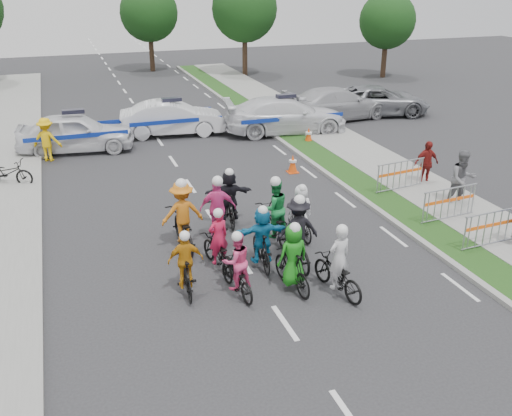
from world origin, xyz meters
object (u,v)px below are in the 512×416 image
object	(u,v)px
barrier_1	(449,205)
barrier_2	(400,177)
spectator_2	(426,163)
rider_0	(338,270)
marshal_hiviz	(47,140)
rider_10	(183,221)
police_car_0	(76,132)
rider_2	(236,271)
tree_1	(245,9)
cone_1	(309,135)
rider_3	(186,269)
tree_4	(149,13)
rider_7	(300,217)
rider_8	(274,217)
rider_1	(293,263)
police_car_2	(286,115)
barrier_0	(492,230)
rider_4	(297,238)
tree_2	(387,21)
civilian_suv	(378,100)
civilian_sedan	(338,104)
rider_11	(229,200)
rider_5	(262,241)
cone_0	(293,164)
police_car_1	(173,118)
spectator_1	(462,179)
rider_6	(218,248)
rider_9	(218,217)

from	to	relation	value
barrier_1	barrier_2	xyz separation A→B (m)	(0.00, 2.68, 0.00)
spectator_2	barrier_2	xyz separation A→B (m)	(-1.24, -0.31, -0.25)
rider_0	marshal_hiviz	distance (m)	14.44
rider_10	police_car_0	world-z (taller)	rider_10
rider_2	rider_0	bearing A→B (deg)	153.83
spectator_2	tree_1	size ratio (longest dim) A/B	0.24
marshal_hiviz	cone_1	size ratio (longest dim) A/B	2.50
rider_3	tree_4	bearing A→B (deg)	-94.48
rider_7	barrier_2	xyz separation A→B (m)	(4.69, 2.19, -0.09)
rider_8	cone_1	world-z (taller)	rider_8
rider_1	rider_7	bearing A→B (deg)	-123.54
rider_3	police_car_2	world-z (taller)	same
rider_1	tree_4	bearing A→B (deg)	-100.54
rider_7	barrier_0	distance (m)	5.26
rider_8	cone_1	size ratio (longest dim) A/B	2.83
cone_1	rider_4	bearing A→B (deg)	-115.75
tree_2	rider_4	bearing A→B (deg)	-125.30
civilian_suv	civilian_sedan	bearing A→B (deg)	110.08
rider_1	tree_1	world-z (taller)	tree_1
rider_10	rider_11	bearing A→B (deg)	-147.54
rider_1	rider_2	size ratio (longest dim) A/B	1.05
rider_7	rider_8	world-z (taller)	rider_8
rider_7	barrier_1	size ratio (longest dim) A/B	0.83
rider_5	rider_3	bearing A→B (deg)	21.46
rider_8	cone_0	distance (m)	5.99
police_car_1	tree_4	world-z (taller)	tree_4
rider_8	rider_11	distance (m)	1.77
spectator_2	marshal_hiviz	size ratio (longest dim) A/B	0.93
rider_7	cone_1	xyz separation A→B (m)	(4.20, 8.75, -0.31)
barrier_2	rider_1	bearing A→B (deg)	-141.55
spectator_1	tree_1	world-z (taller)	tree_1
rider_6	police_car_2	size ratio (longest dim) A/B	0.31
marshal_hiviz	cone_0	bearing A→B (deg)	174.93
rider_4	rider_5	xyz separation A→B (m)	(-0.91, 0.18, -0.02)
barrier_2	tree_2	size ratio (longest dim) A/B	0.35
rider_2	rider_9	bearing A→B (deg)	-105.02
rider_10	barrier_0	bearing A→B (deg)	159.08
rider_10	tree_2	xyz separation A→B (m)	(19.28, 21.65, 3.05)
rider_3	spectator_2	distance (m)	10.62
civilian_sedan	tree_2	distance (m)	13.52
police_car_0	rider_3	bearing A→B (deg)	-164.42
police_car_2	rider_2	bearing A→B (deg)	161.92
rider_1	civilian_sedan	xyz separation A→B (m)	(8.65, 14.76, 0.11)
police_car_0	police_car_1	distance (m)	4.52
rider_7	tree_1	size ratio (longest dim) A/B	0.24
civilian_suv	barrier_0	distance (m)	15.67
rider_2	rider_4	bearing A→B (deg)	-162.69
rider_6	police_car_0	xyz separation A→B (m)	(-2.85, 11.86, 0.24)
rider_9	police_car_0	bearing A→B (deg)	-61.96
rider_4	rider_10	size ratio (longest dim) A/B	0.97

